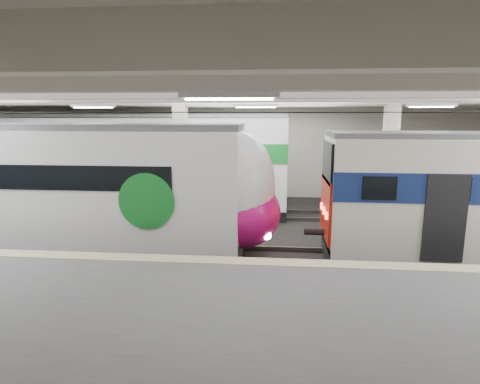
# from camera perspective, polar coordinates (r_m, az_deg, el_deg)

# --- Properties ---
(station_hall) EXTENTS (36.00, 24.00, 5.75)m
(station_hall) POSITION_cam_1_polar(r_m,az_deg,el_deg) (10.91, 1.19, 3.63)
(station_hall) COLOR black
(station_hall) RESTS_ON ground
(modern_emu) EXTENTS (13.41, 2.77, 4.35)m
(modern_emu) POSITION_cam_1_polar(r_m,az_deg,el_deg) (14.11, -19.97, 0.12)
(modern_emu) COLOR white
(modern_emu) RESTS_ON ground
(far_train) EXTENTS (14.74, 3.42, 4.65)m
(far_train) POSITION_cam_1_polar(r_m,az_deg,el_deg) (19.43, -15.61, 3.99)
(far_train) COLOR white
(far_train) RESTS_ON ground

